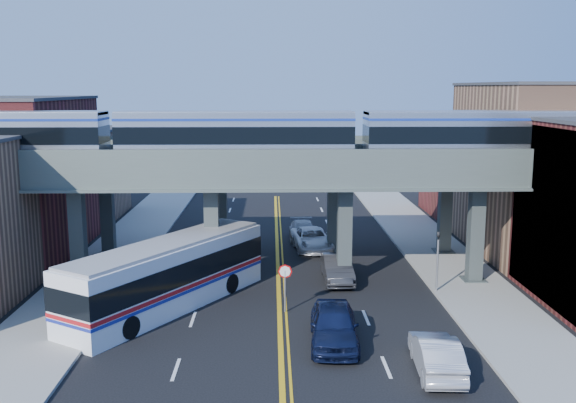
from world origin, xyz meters
name	(u,v)px	position (x,y,z in m)	size (l,w,h in m)	color
ground	(280,333)	(0.00, 0.00, 0.00)	(120.00, 120.00, 0.00)	black
sidewalk_west	(98,275)	(-11.50, 10.00, 0.08)	(5.00, 70.00, 0.16)	gray
sidewalk_east	(456,272)	(11.50, 10.00, 0.08)	(5.00, 70.00, 0.16)	gray
building_west_b	(18,178)	(-18.50, 16.00, 5.50)	(8.00, 14.00, 11.00)	maroon
building_west_c	(74,174)	(-18.50, 29.00, 4.00)	(8.00, 10.00, 8.00)	#90654A
building_east_b	(532,169)	(18.50, 16.00, 6.00)	(8.00, 14.00, 12.00)	#90654A
building_east_c	(475,168)	(18.50, 29.00, 4.50)	(8.00, 10.00, 9.00)	maroon
mural_panel	(547,220)	(14.55, 4.00, 4.75)	(0.10, 9.50, 9.50)	teal
elevated_viaduct_near	(278,179)	(0.00, 8.00, 6.47)	(52.00, 3.60, 7.40)	#3B4543
elevated_viaduct_far	(277,165)	(0.00, 15.00, 6.47)	(52.00, 3.60, 7.40)	#3B4543
transit_train	(236,135)	(-2.48, 8.00, 9.09)	(42.71, 2.67, 3.11)	black
stop_sign	(285,280)	(0.30, 3.00, 1.76)	(0.76, 0.09, 2.63)	slate
traffic_signal	(438,255)	(9.20, 6.00, 2.30)	(0.15, 0.18, 4.10)	slate
transit_bus	(168,276)	(-6.01, 3.89, 1.80)	(9.87, 13.10, 3.51)	white
car_lane_a	(334,325)	(2.48, -1.41, 0.93)	(2.20, 5.46, 1.86)	black
car_lane_b	(337,269)	(3.64, 8.47, 0.80)	(1.70, 4.88, 1.61)	#272729
car_lane_c	(312,239)	(2.56, 16.50, 0.78)	(2.58, 5.60, 1.56)	white
car_lane_d	(304,232)	(2.08, 19.09, 0.75)	(2.09, 5.14, 1.49)	#99989C
car_parked_curb	(436,354)	(6.50, -4.51, 0.80)	(1.69, 4.84, 1.59)	#B1B2B6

